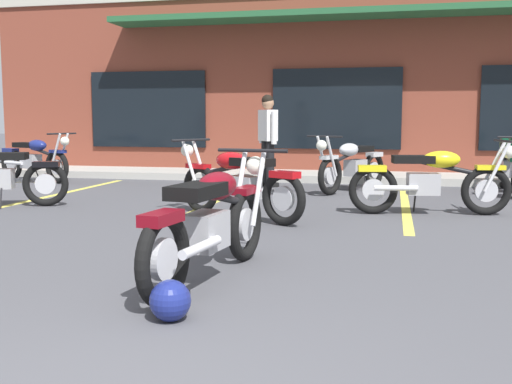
{
  "coord_description": "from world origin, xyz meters",
  "views": [
    {
      "loc": [
        1.2,
        -1.95,
        1.24
      ],
      "look_at": [
        -0.06,
        3.7,
        0.55
      ],
      "focal_mm": 43.12,
      "sensor_mm": 36.0,
      "label": 1
    }
  ],
  "objects_px": {
    "motorcycle_blue_standard": "(511,162)",
    "motorcycle_cream_vintage": "(34,158)",
    "motorcycle_orange_scrambler": "(352,164)",
    "helmet_on_pavement": "(170,300)",
    "motorcycle_foreground_classic": "(211,221)",
    "motorcycle_red_sportbike": "(431,179)",
    "person_in_shorts_foreground": "(268,135)",
    "motorcycle_silver_naked": "(238,182)"
  },
  "relations": [
    {
      "from": "motorcycle_cream_vintage",
      "to": "helmet_on_pavement",
      "type": "relative_size",
      "value": 7.72
    },
    {
      "from": "motorcycle_red_sportbike",
      "to": "person_in_shorts_foreground",
      "type": "xyz_separation_m",
      "value": [
        -2.72,
        2.77,
        0.49
      ]
    },
    {
      "from": "motorcycle_foreground_classic",
      "to": "person_in_shorts_foreground",
      "type": "relative_size",
      "value": 1.26
    },
    {
      "from": "motorcycle_foreground_classic",
      "to": "person_in_shorts_foreground",
      "type": "bearing_deg",
      "value": 97.69
    },
    {
      "from": "motorcycle_cream_vintage",
      "to": "person_in_shorts_foreground",
      "type": "height_order",
      "value": "person_in_shorts_foreground"
    },
    {
      "from": "motorcycle_blue_standard",
      "to": "motorcycle_red_sportbike",
      "type": "bearing_deg",
      "value": -118.6
    },
    {
      "from": "motorcycle_orange_scrambler",
      "to": "helmet_on_pavement",
      "type": "relative_size",
      "value": 7.44
    },
    {
      "from": "motorcycle_red_sportbike",
      "to": "motorcycle_silver_naked",
      "type": "bearing_deg",
      "value": -160.2
    },
    {
      "from": "motorcycle_cream_vintage",
      "to": "motorcycle_orange_scrambler",
      "type": "bearing_deg",
      "value": -2.81
    },
    {
      "from": "person_in_shorts_foreground",
      "to": "helmet_on_pavement",
      "type": "bearing_deg",
      "value": -83.07
    },
    {
      "from": "motorcycle_red_sportbike",
      "to": "motorcycle_orange_scrambler",
      "type": "relative_size",
      "value": 1.09
    },
    {
      "from": "motorcycle_foreground_classic",
      "to": "motorcycle_blue_standard",
      "type": "bearing_deg",
      "value": 62.75
    },
    {
      "from": "motorcycle_foreground_classic",
      "to": "motorcycle_red_sportbike",
      "type": "height_order",
      "value": "same"
    },
    {
      "from": "helmet_on_pavement",
      "to": "person_in_shorts_foreground",
      "type": "bearing_deg",
      "value": 96.93
    },
    {
      "from": "motorcycle_foreground_classic",
      "to": "motorcycle_cream_vintage",
      "type": "height_order",
      "value": "same"
    },
    {
      "from": "person_in_shorts_foreground",
      "to": "motorcycle_silver_naked",
      "type": "bearing_deg",
      "value": -84.35
    },
    {
      "from": "motorcycle_foreground_classic",
      "to": "motorcycle_red_sportbike",
      "type": "relative_size",
      "value": 1.0
    },
    {
      "from": "motorcycle_blue_standard",
      "to": "motorcycle_cream_vintage",
      "type": "bearing_deg",
      "value": 179.46
    },
    {
      "from": "motorcycle_silver_naked",
      "to": "motorcycle_blue_standard",
      "type": "xyz_separation_m",
      "value": [
        3.79,
        3.46,
        0.07
      ]
    },
    {
      "from": "motorcycle_silver_naked",
      "to": "motorcycle_red_sportbike",
      "type": "bearing_deg",
      "value": 19.8
    },
    {
      "from": "motorcycle_foreground_classic",
      "to": "motorcycle_cream_vintage",
      "type": "relative_size",
      "value": 1.05
    },
    {
      "from": "motorcycle_blue_standard",
      "to": "motorcycle_silver_naked",
      "type": "bearing_deg",
      "value": -137.58
    },
    {
      "from": "motorcycle_orange_scrambler",
      "to": "person_in_shorts_foreground",
      "type": "height_order",
      "value": "person_in_shorts_foreground"
    },
    {
      "from": "motorcycle_red_sportbike",
      "to": "person_in_shorts_foreground",
      "type": "distance_m",
      "value": 3.92
    },
    {
      "from": "motorcycle_red_sportbike",
      "to": "motorcycle_cream_vintage",
      "type": "xyz_separation_m",
      "value": [
        -7.44,
        2.69,
        0.0
      ]
    },
    {
      "from": "motorcycle_silver_naked",
      "to": "person_in_shorts_foreground",
      "type": "height_order",
      "value": "person_in_shorts_foreground"
    },
    {
      "from": "motorcycle_silver_naked",
      "to": "motorcycle_blue_standard",
      "type": "height_order",
      "value": "same"
    },
    {
      "from": "motorcycle_silver_naked",
      "to": "motorcycle_blue_standard",
      "type": "distance_m",
      "value": 5.13
    },
    {
      "from": "motorcycle_blue_standard",
      "to": "helmet_on_pavement",
      "type": "relative_size",
      "value": 8.11
    },
    {
      "from": "motorcycle_foreground_classic",
      "to": "motorcycle_cream_vintage",
      "type": "distance_m",
      "value": 8.52
    },
    {
      "from": "motorcycle_orange_scrambler",
      "to": "helmet_on_pavement",
      "type": "height_order",
      "value": "motorcycle_orange_scrambler"
    },
    {
      "from": "motorcycle_orange_scrambler",
      "to": "motorcycle_cream_vintage",
      "type": "distance_m",
      "value": 6.28
    },
    {
      "from": "motorcycle_red_sportbike",
      "to": "person_in_shorts_foreground",
      "type": "relative_size",
      "value": 1.26
    },
    {
      "from": "motorcycle_foreground_classic",
      "to": "motorcycle_silver_naked",
      "type": "xyz_separation_m",
      "value": [
        -0.52,
        2.89,
        0.0
      ]
    },
    {
      "from": "motorcycle_foreground_classic",
      "to": "motorcycle_cream_vintage",
      "type": "bearing_deg",
      "value": 131.01
    },
    {
      "from": "motorcycle_red_sportbike",
      "to": "person_in_shorts_foreground",
      "type": "bearing_deg",
      "value": 134.52
    },
    {
      "from": "helmet_on_pavement",
      "to": "motorcycle_foreground_classic",
      "type": "bearing_deg",
      "value": 91.94
    },
    {
      "from": "motorcycle_blue_standard",
      "to": "helmet_on_pavement",
      "type": "distance_m",
      "value": 8.04
    },
    {
      "from": "motorcycle_red_sportbike",
      "to": "helmet_on_pavement",
      "type": "distance_m",
      "value": 5.08
    },
    {
      "from": "motorcycle_silver_naked",
      "to": "helmet_on_pavement",
      "type": "bearing_deg",
      "value": -81.89
    },
    {
      "from": "motorcycle_silver_naked",
      "to": "motorcycle_orange_scrambler",
      "type": "distance_m",
      "value": 3.45
    },
    {
      "from": "motorcycle_red_sportbike",
      "to": "motorcycle_blue_standard",
      "type": "height_order",
      "value": "same"
    }
  ]
}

